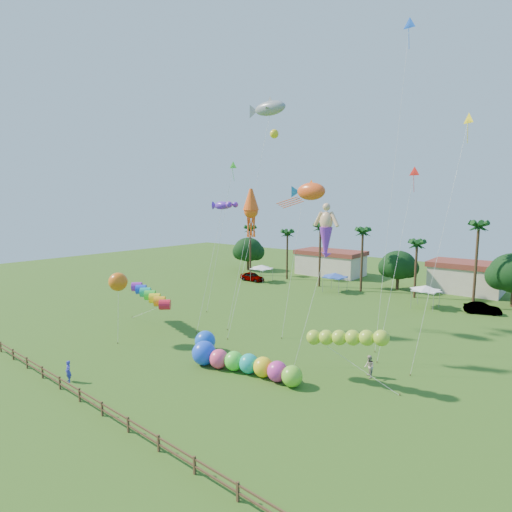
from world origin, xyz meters
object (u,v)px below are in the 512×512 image
Objects in this scene: caterpillar_inflatable at (241,363)px; blue_ball at (205,341)px; car_a at (252,277)px; car_b at (482,308)px; spectator_a at (68,371)px; spectator_b at (369,367)px.

blue_ball is (-5.87, 1.52, 0.10)m from caterpillar_inflatable.
car_b is (36.29, 2.06, -0.10)m from car_a.
spectator_a reaches higher than car_b.
car_b is 34.78m from caterpillar_inflatable.
blue_ball is at bearing 155.21° from caterpillar_inflatable.
car_b is 35.88m from blue_ball.
spectator_a is 13.58m from caterpillar_inflatable.
caterpillar_inflatable is at bearing 54.39° from spectator_a.
spectator_b is at bearing 16.62° from blue_ball.
spectator_b is at bearing 49.09° from spectator_a.
caterpillar_inflatable reaches higher than blue_ball.
car_a is 2.76× the size of spectator_a.
car_a reaches higher than car_b.
spectator_b is 0.18× the size of caterpillar_inflatable.
spectator_a is (15.01, -40.47, 0.05)m from car_a.
caterpillar_inflatable is at bearing -14.48° from blue_ball.
car_b is 47.55m from spectator_a.
caterpillar_inflatable is at bearing 141.38° from car_b.
spectator_b is (-3.36, -26.85, 0.21)m from car_b.
blue_ball is (18.50, -29.11, 0.18)m from car_a.
car_b is 2.17× the size of blue_ball.
spectator_a is at bearing 134.84° from car_b.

